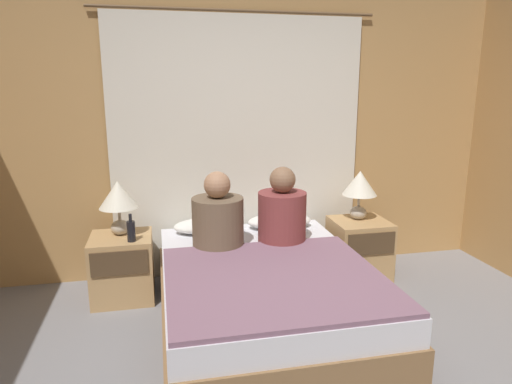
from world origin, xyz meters
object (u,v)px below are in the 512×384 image
bed (265,294)px  lamp_right (360,186)px  nightstand_right (359,249)px  pillow_right (280,221)px  pillow_left (207,226)px  nightstand_left (123,267)px  person_right_in_bed (282,213)px  beer_bottle_on_left_stand (131,231)px  lamp_left (118,198)px  person_left_in_bed (218,218)px

bed → lamp_right: (1.02, 0.70, 0.59)m
lamp_right → bed: bearing=-145.5°
nightstand_right → pillow_right: pillow_right is taller
pillow_left → pillow_right: bearing=0.0°
nightstand_left → person_right_in_bed: bearing=-10.6°
nightstand_left → beer_bottle_on_left_stand: beer_bottle_on_left_stand is taller
nightstand_left → lamp_left: size_ratio=1.19×
lamp_right → nightstand_left: bearing=-178.4°
bed → pillow_left: pillow_left is taller
bed → pillow_left: size_ratio=3.43×
bed → person_right_in_bed: bearing=60.1°
lamp_left → lamp_right: bearing=0.0°
beer_bottle_on_left_stand → bed: bearing=-28.8°
bed → person_left_in_bed: 0.68m
person_left_in_bed → beer_bottle_on_left_stand: person_left_in_bed is taller
bed → pillow_right: 0.89m
pillow_left → person_right_in_bed: size_ratio=0.92×
person_right_in_bed → beer_bottle_on_left_stand: person_right_in_bed is taller
bed → person_right_in_bed: person_right_in_bed is taller
nightstand_left → beer_bottle_on_left_stand: 0.38m
lamp_right → pillow_right: 0.76m
pillow_right → beer_bottle_on_left_stand: 1.27m
lamp_right → person_right_in_bed: bearing=-159.7°
pillow_left → person_right_in_bed: 0.69m
nightstand_right → lamp_right: (-0.00, 0.06, 0.56)m
nightstand_right → beer_bottle_on_left_stand: 1.97m
lamp_left → person_right_in_bed: 1.29m
nightstand_left → lamp_left: 0.56m
nightstand_left → nightstand_right: bearing=0.0°
nightstand_left → beer_bottle_on_left_stand: (0.09, -0.13, 0.34)m
pillow_left → person_left_in_bed: bearing=-83.2°
bed → nightstand_left: size_ratio=3.73×
person_right_in_bed → pillow_right: bearing=77.6°
nightstand_left → pillow_right: pillow_right is taller
lamp_left → beer_bottle_on_left_stand: size_ratio=2.00×
bed → nightstand_right: 1.20m
bed → nightstand_right: nightstand_right is taller
lamp_right → person_left_in_bed: 1.33m
person_left_in_bed → beer_bottle_on_left_stand: 0.66m
lamp_left → bed: bearing=-34.5°
lamp_left → lamp_right: same height
lamp_right → person_right_in_bed: size_ratio=0.71×
lamp_right → pillow_left: 1.37m
nightstand_left → pillow_right: 1.37m
lamp_right → pillow_right: lamp_right is taller
pillow_left → person_left_in_bed: 0.41m
nightstand_right → pillow_left: (-1.33, 0.14, 0.26)m
person_left_in_bed → lamp_left: bearing=158.7°
lamp_right → pillow_left: (-1.33, 0.08, -0.30)m
pillow_right → beer_bottle_on_left_stand: bearing=-167.6°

